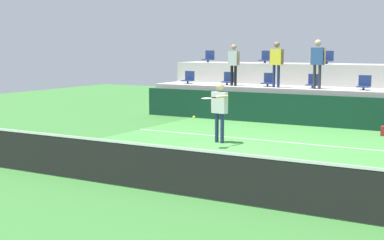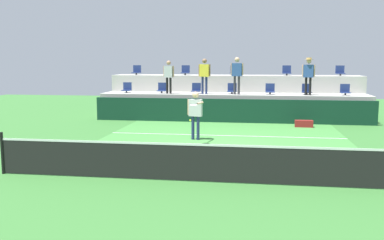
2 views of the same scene
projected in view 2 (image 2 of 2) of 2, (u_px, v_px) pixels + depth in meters
The scene contains 26 objects.
ground_plane at pixel (220, 148), 14.01m from camera, with size 40.00×40.00×0.00m, color #336B2D.
court_inner_paint at pixel (223, 142), 14.99m from camera, with size 9.00×10.00×0.01m, color #3D7F38.
court_service_line at pixel (225, 136), 16.36m from camera, with size 9.00×0.06×0.00m, color white.
tennis_net at pixel (206, 162), 10.02m from camera, with size 10.48×0.08×1.07m.
sponsor_backboard at pixel (231, 111), 19.81m from camera, with size 13.00×0.16×1.10m, color #0F3323.
seating_tier_lower at pixel (232, 106), 21.08m from camera, with size 13.00×1.80×1.25m, color #ADAAA3.
seating_tier_upper at pixel (234, 95), 22.78m from camera, with size 13.00×1.80×2.10m, color #ADAAA3.
stadium_chair_lower_far_left at pixel (127, 88), 21.68m from camera, with size 0.44×0.40×0.52m.
stadium_chair_lower_left at pixel (162, 89), 21.41m from camera, with size 0.44×0.40×0.52m.
stadium_chair_lower_mid_left at pixel (196, 89), 21.16m from camera, with size 0.44×0.40×0.52m.
stadium_chair_lower_center at pixel (232, 89), 20.90m from camera, with size 0.44×0.40×0.52m.
stadium_chair_lower_mid_right at pixel (270, 90), 20.63m from camera, with size 0.44×0.40×0.52m.
stadium_chair_lower_right at pixel (307, 90), 20.38m from camera, with size 0.44×0.40×0.52m.
stadium_chair_lower_far_right at pixel (345, 91), 20.12m from camera, with size 0.44×0.40×0.52m.
stadium_chair_upper_far_left at pixel (137, 71), 23.33m from camera, with size 0.44×0.40×0.52m.
stadium_chair_upper_left at pixel (185, 71), 22.93m from camera, with size 0.44×0.40×0.52m.
stadium_chair_upper_center at pixel (234, 71), 22.55m from camera, with size 0.44×0.40×0.52m.
stadium_chair_upper_right at pixel (287, 71), 22.15m from camera, with size 0.44×0.40×0.52m.
stadium_chair_upper_far_right at pixel (340, 72), 21.76m from camera, with size 0.44×0.40×0.52m.
tennis_player at pixel (195, 110), 15.35m from camera, with size 0.60×1.28×1.76m.
spectator_leaning_on_rail at pixel (169, 74), 20.87m from camera, with size 0.57×0.28×1.62m.
spectator_in_white at pixel (204, 73), 20.60m from camera, with size 0.60×0.26×1.72m.
spectator_in_grey at pixel (237, 72), 20.37m from camera, with size 0.62×0.27×1.78m.
spectator_with_hat at pixel (309, 72), 19.88m from camera, with size 0.59×0.49×1.76m.
tennis_ball at pixel (190, 120), 13.80m from camera, with size 0.07×0.07×0.07m.
equipment_bag at pixel (304, 124), 18.47m from camera, with size 0.76×0.28×0.30m, color maroon.
Camera 2 is at (1.11, -13.74, 2.84)m, focal length 39.88 mm.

